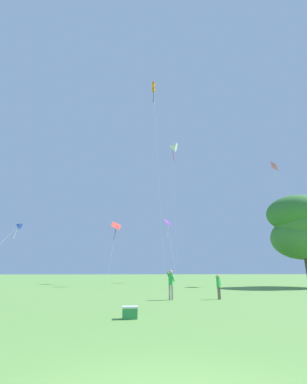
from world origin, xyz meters
name	(u,v)px	position (x,y,z in m)	size (l,w,h in m)	color
kite_red_high	(116,228)	(-1.36, 30.91, 7.10)	(1.40, 4.95, 8.10)	red
kite_orange_box	(154,88)	(3.48, 29.81, 28.38)	(0.63, 6.95, 29.46)	orange
kite_white_distant	(173,147)	(8.34, 40.20, 24.11)	(2.27, 6.79, 25.15)	white
kite_pink_low	(276,171)	(21.17, 29.34, 15.64)	(4.21, 5.22, 17.10)	pink
kite_blue_delta	(18,225)	(-14.83, 34.62, 7.87)	(2.70, 8.45, 8.43)	blue
kite_purple_streamer	(168,226)	(7.47, 41.57, 9.47)	(1.56, 9.48, 10.71)	purple
person_in_red_shirt	(171,282)	(2.66, 14.03, 1.09)	(0.52, 0.41, 1.80)	gray
person_foreground_watcher	(219,284)	(5.79, 13.95, 0.91)	(0.45, 0.32, 1.52)	#665B4C
tree_right_cluster	(301,227)	(20.93, 25.73, 6.92)	(7.58, 7.46, 10.67)	brown
picnic_cooler	(130,312)	(-0.16, 7.40, 0.22)	(0.60, 0.40, 0.44)	#2D8C47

